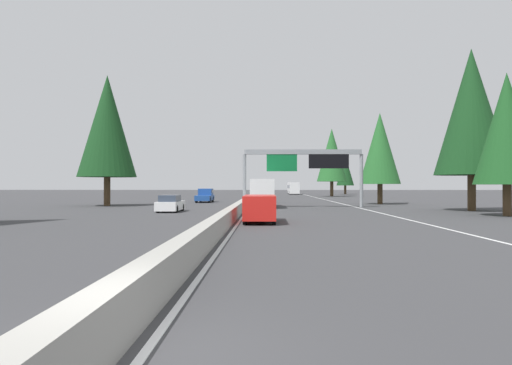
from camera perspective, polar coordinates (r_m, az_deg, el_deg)
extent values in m
plane|color=#38383A|center=(66.05, -0.45, -2.38)|extent=(320.00, 320.00, 0.00)
cube|color=#9E9B93|center=(86.03, -0.26, -1.61)|extent=(180.00, 0.56, 0.90)
cube|color=silver|center=(76.62, 8.42, -2.09)|extent=(160.00, 0.16, 0.01)
cube|color=silver|center=(76.03, -0.04, -2.11)|extent=(160.00, 0.16, 0.01)
cylinder|color=gray|center=(47.12, -1.48, 0.22)|extent=(0.36, 0.36, 5.60)
cylinder|color=gray|center=(48.14, 13.33, 0.21)|extent=(0.36, 0.36, 5.60)
cube|color=gray|center=(47.36, 6.01, 3.91)|extent=(0.50, 12.32, 0.50)
cube|color=#0C602D|center=(47.01, 3.32, 2.60)|extent=(0.12, 3.20, 1.90)
cube|color=black|center=(47.45, 9.29, 2.69)|extent=(0.16, 4.20, 1.50)
cube|color=red|center=(27.95, 0.48, -3.13)|extent=(5.00, 1.95, 1.44)
cube|color=#2D3847|center=(25.64, 0.42, -2.82)|extent=(0.08, 1.48, 0.56)
cylinder|color=black|center=(29.70, -1.13, -4.17)|extent=(0.70, 0.24, 0.70)
cylinder|color=black|center=(29.68, 2.18, -4.17)|extent=(0.70, 0.24, 0.70)
cylinder|color=black|center=(26.31, -1.43, -4.66)|extent=(0.70, 0.24, 0.70)
cylinder|color=black|center=(26.29, 2.30, -4.66)|extent=(0.70, 0.24, 0.70)
cube|color=white|center=(46.29, 0.82, -1.13)|extent=(6.12, 2.40, 2.50)
cube|color=maroon|center=(50.54, 0.85, -1.41)|extent=(2.38, 2.30, 1.90)
cylinder|color=black|center=(50.42, -0.36, -2.49)|extent=(0.90, 0.28, 0.90)
cylinder|color=black|center=(50.40, 2.06, -2.49)|extent=(0.90, 0.28, 0.90)
cylinder|color=black|center=(44.64, -0.56, -2.77)|extent=(0.90, 0.28, 0.90)
cylinder|color=black|center=(44.63, 2.16, -2.77)|extent=(0.90, 0.28, 0.90)
cube|color=white|center=(61.79, 1.27, -2.03)|extent=(4.40, 1.80, 0.76)
cube|color=#2D3847|center=(61.55, 1.27, -1.42)|extent=(2.46, 1.51, 0.56)
cylinder|color=black|center=(63.21, 0.56, -2.18)|extent=(0.64, 0.22, 0.64)
cylinder|color=black|center=(63.21, 1.99, -2.18)|extent=(0.64, 0.22, 0.64)
cylinder|color=black|center=(60.39, 0.53, -2.26)|extent=(0.64, 0.22, 0.64)
cylinder|color=black|center=(60.39, 2.03, -2.26)|extent=(0.64, 0.22, 0.64)
cube|color=white|center=(116.73, 4.79, -0.69)|extent=(11.50, 2.50, 2.90)
cube|color=#2D3847|center=(116.73, 4.79, -0.52)|extent=(11.04, 2.55, 0.84)
cylinder|color=black|center=(120.70, 4.15, -1.23)|extent=(1.00, 0.30, 1.00)
cylinder|color=black|center=(120.83, 5.19, -1.23)|extent=(1.00, 0.30, 1.00)
cylinder|color=black|center=(112.66, 4.36, -1.29)|extent=(1.00, 0.30, 1.00)
cylinder|color=black|center=(112.80, 5.47, -1.29)|extent=(1.00, 0.30, 1.00)
cube|color=white|center=(39.93, -10.89, -2.93)|extent=(4.40, 1.80, 0.76)
cube|color=#2D3847|center=(39.69, -10.95, -1.99)|extent=(2.46, 1.51, 0.56)
cylinder|color=black|center=(41.48, -11.55, -3.12)|extent=(0.64, 0.22, 0.64)
cylinder|color=black|center=(41.16, -9.40, -3.14)|extent=(0.64, 0.22, 0.64)
cylinder|color=black|center=(38.74, -12.47, -3.31)|extent=(0.64, 0.22, 0.64)
cylinder|color=black|center=(38.40, -10.18, -3.34)|extent=(0.64, 0.22, 0.64)
cube|color=#1E4793|center=(61.43, -6.57, -1.96)|extent=(5.60, 2.00, 0.70)
cube|color=#1E4793|center=(62.41, -6.45, -1.20)|extent=(2.24, 1.84, 0.90)
cube|color=#2D3847|center=(62.41, -6.45, -1.12)|extent=(2.02, 1.92, 0.41)
cylinder|color=black|center=(63.38, -7.12, -2.10)|extent=(0.80, 0.28, 0.80)
cylinder|color=black|center=(63.16, -5.57, -2.11)|extent=(0.80, 0.28, 0.80)
cylinder|color=black|center=(59.73, -7.63, -2.20)|extent=(0.80, 0.28, 0.80)
cylinder|color=black|center=(59.49, -5.99, -2.21)|extent=(0.80, 0.28, 0.80)
cylinder|color=#4C3823|center=(38.48, 29.46, -2.00)|extent=(0.62, 0.62, 2.39)
cone|color=#194C1E|center=(38.70, 29.44, 6.05)|extent=(4.77, 4.77, 8.46)
cylinder|color=#4C3823|center=(45.13, 25.88, -1.20)|extent=(0.72, 0.72, 3.27)
cone|color=#143D19|center=(45.63, 25.85, 8.17)|extent=(6.54, 6.54, 11.59)
cylinder|color=#4C3823|center=(57.25, 15.58, -1.43)|extent=(0.63, 0.63, 2.49)
cone|color=#236028|center=(57.42, 15.57, 4.23)|extent=(4.99, 4.99, 8.84)
cylinder|color=#4C3823|center=(94.93, 9.67, -0.81)|extent=(0.70, 0.70, 3.14)
cone|color=#236028|center=(95.14, 9.66, 3.49)|extent=(6.28, 6.28, 11.14)
cylinder|color=#4C3823|center=(119.37, 11.34, -0.92)|extent=(0.61, 0.61, 2.28)
cone|color=#143D19|center=(119.43, 11.34, 1.56)|extent=(4.56, 4.56, 8.09)
cylinder|color=#4C3823|center=(53.22, -18.52, -1.08)|extent=(0.72, 0.72, 3.27)
cone|color=#143D19|center=(53.64, -18.50, 6.88)|extent=(6.54, 6.54, 11.59)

